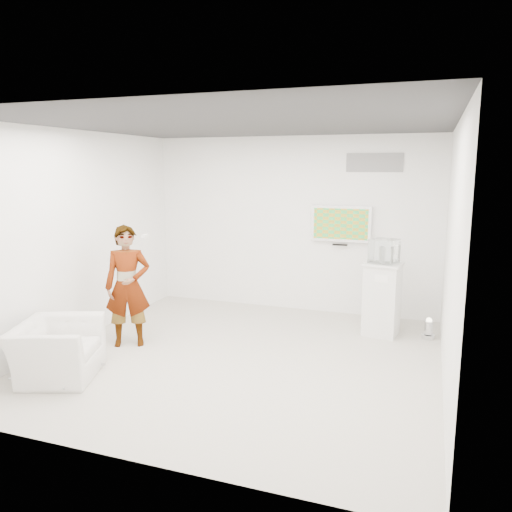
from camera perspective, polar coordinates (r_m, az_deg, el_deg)
name	(u,v)px	position (r m, az deg, el deg)	size (l,w,h in m)	color
room	(240,246)	(6.32, -1.82, 1.19)	(5.01, 5.01, 3.00)	#AFAAA0
tv	(341,224)	(8.44, 9.69, 3.66)	(1.00, 0.08, 0.60)	silver
logo_decal	(374,163)	(8.35, 13.38, 10.35)	(0.90, 0.02, 0.30)	slate
person	(128,286)	(7.17, -14.45, -3.35)	(0.62, 0.41, 1.70)	silver
armchair	(57,350)	(6.51, -21.78, -9.93)	(1.02, 0.89, 0.66)	silver
pedestal	(382,299)	(7.68, 14.20, -4.76)	(0.53, 0.53, 1.10)	silver
floor_uplight	(429,329)	(7.79, 19.12, -7.86)	(0.19, 0.19, 0.30)	silver
vitrine	(384,251)	(7.53, 14.44, 0.57)	(0.35, 0.35, 0.35)	silver
console	(384,254)	(7.54, 14.42, 0.17)	(0.06, 0.18, 0.24)	silver
wii_remote	(145,236)	(7.17, -12.59, 2.26)	(0.04, 0.16, 0.04)	silver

